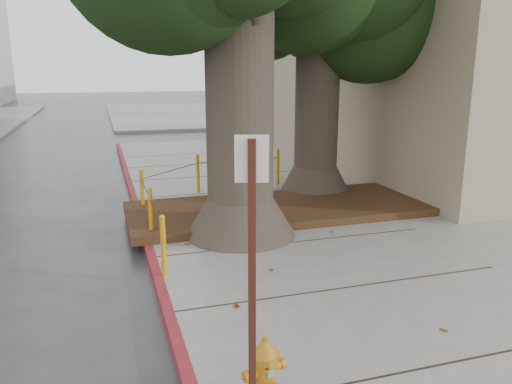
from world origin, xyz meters
The scene contains 12 objects.
ground centered at (0.00, 0.00, 0.00)m, with size 140.00×140.00×0.00m, color #28282B.
sidewalk_far centered at (6.00, 30.00, 0.07)m, with size 16.00×20.00×0.15m, color slate.
curb_red centered at (-2.00, 2.50, 0.07)m, with size 0.14×26.00×0.16m, color maroon.
planter_bed centered at (0.90, 3.90, 0.23)m, with size 6.40×2.60×0.16m, color black.
building_corner centered at (10.00, 8.50, 5.00)m, with size 12.00×13.00×10.00m, color gray.
building_side_white centered at (16.00, 26.00, 4.50)m, with size 10.00×10.00×9.00m, color silver.
building_side_grey centered at (22.00, 32.00, 6.00)m, with size 12.00×14.00×12.00m, color slate.
bollard_ring centered at (-0.87, 4.38, 0.66)m, with size 3.79×5.39×0.95m.
fire_hydrant centered at (-1.42, -2.10, 0.50)m, with size 0.38×0.37×0.71m.
signpost centered at (-1.63, -2.40, 1.58)m, with size 0.25×0.09×2.53m.
car_silver centered at (6.35, 19.50, 0.56)m, with size 1.31×3.26×1.11m, color #A09FA4.
car_red centered at (7.68, 18.39, 0.59)m, with size 1.25×3.59×1.18m, color maroon.
Camera 1 is at (-2.67, -5.82, 3.14)m, focal length 35.00 mm.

